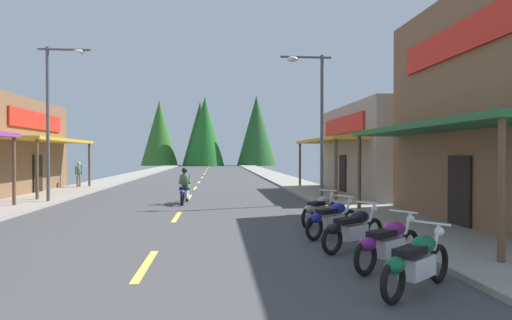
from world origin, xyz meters
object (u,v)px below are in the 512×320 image
Objects in this scene: streetlamp_left at (56,103)px; motorcycle_parked_right_4 at (320,209)px; motorcycle_parked_right_1 at (388,243)px; rider_cruising_lead at (185,189)px; motorcycle_parked_right_3 at (332,218)px; pedestrian_by_shop at (79,173)px; motorcycle_parked_right_0 at (417,261)px; motorcycle_parked_right_2 at (353,228)px; streetlamp_right at (314,107)px.

motorcycle_parked_right_4 is at bearing -33.17° from streetlamp_left.
rider_cruising_lead reaches higher than motorcycle_parked_right_1.
pedestrian_by_shop is at bearing 87.88° from motorcycle_parked_right_3.
motorcycle_parked_right_0 and motorcycle_parked_right_3 have the same top height.
motorcycle_parked_right_3 is (-0.09, 4.49, 0.00)m from motorcycle_parked_right_0.
motorcycle_parked_right_2 is at bearing -124.96° from motorcycle_parked_right_3.
streetlamp_left is at bearing 102.90° from motorcycle_parked_right_3.
pedestrian_by_shop reaches higher than motorcycle_parked_right_4.
streetlamp_left is at bearing 96.03° from motorcycle_parked_right_1.
streetlamp_right is 11.04m from motorcycle_parked_right_1.
streetlamp_left is 14.52m from motorcycle_parked_right_2.
motorcycle_parked_right_2 is (-1.15, -8.79, -3.68)m from streetlamp_right.
pedestrian_by_shop is (-11.59, 20.89, 0.48)m from motorcycle_parked_right_0.
motorcycle_parked_right_1 is at bearing 46.76° from motorcycle_parked_right_0.
streetlamp_left reaches higher than motorcycle_parked_right_4.
pedestrian_by_shop reaches higher than motorcycle_parked_right_1.
streetlamp_right is (11.11, -1.03, -0.19)m from streetlamp_left.
streetlamp_right is 8.23m from motorcycle_parked_right_3.
motorcycle_parked_right_2 is 1.03× the size of motorcycle_parked_right_3.
motorcycle_parked_right_2 is at bearing 52.50° from motorcycle_parked_right_0.
rider_cruising_lead is at bearing 71.72° from motorcycle_parked_right_0.
motorcycle_parked_right_2 and motorcycle_parked_right_4 have the same top height.
motorcycle_parked_right_3 is at bearing 53.02° from motorcycle_parked_right_0.
motorcycle_parked_right_0 is 13.13m from rider_cruising_lead.
motorcycle_parked_right_0 is 23.89m from pedestrian_by_shop.
motorcycle_parked_right_2 is (-0.16, 1.56, 0.00)m from motorcycle_parked_right_1.
motorcycle_parked_right_4 is at bearing -27.43° from pedestrian_by_shop.
streetlamp_left reaches higher than motorcycle_parked_right_0.
motorcycle_parked_right_4 is (-0.11, 4.84, 0.00)m from motorcycle_parked_right_1.
motorcycle_parked_right_2 is at bearing -33.02° from pedestrian_by_shop.
motorcycle_parked_right_0 and motorcycle_parked_right_1 have the same top height.
motorcycle_parked_right_2 is 1.09× the size of pedestrian_by_shop.
motorcycle_parked_right_0 is 0.99× the size of motorcycle_parked_right_3.
streetlamp_right is at bearing 31.18° from motorcycle_parked_right_4.
streetlamp_right is at bearing 43.41° from motorcycle_parked_right_3.
motorcycle_parked_right_2 is at bearing -138.45° from motorcycle_parked_right_4.
pedestrian_by_shop is at bearing 144.27° from streetlamp_right.
motorcycle_parked_right_0 and motorcycle_parked_right_2 have the same top height.
motorcycle_parked_right_2 is (-0.03, 2.96, 0.00)m from motorcycle_parked_right_0.
pedestrian_by_shop is (-11.71, 19.49, 0.48)m from motorcycle_parked_right_1.
motorcycle_parked_right_1 is 22.75m from pedestrian_by_shop.
rider_cruising_lead reaches higher than motorcycle_parked_right_3.
pedestrian_by_shop is at bearing 85.41° from motorcycle_parked_right_1.
streetlamp_right is 3.57× the size of motorcycle_parked_right_1.
motorcycle_parked_right_1 is at bearing -153.86° from rider_cruising_lead.
streetlamp_right is 9.60m from motorcycle_parked_right_2.
motorcycle_parked_right_4 is (10.01, -6.55, -3.87)m from streetlamp_left.
motorcycle_parked_right_4 is (0.11, 1.75, 0.00)m from motorcycle_parked_right_3.
motorcycle_parked_right_0 is 1.05× the size of pedestrian_by_shop.
rider_cruising_lead is at bearing -4.53° from streetlamp_left.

